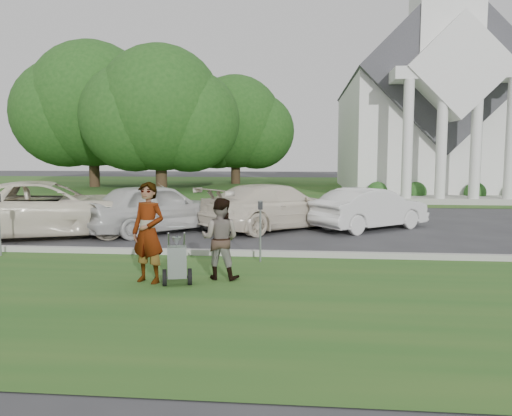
# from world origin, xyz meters

# --- Properties ---
(ground) EXTENTS (120.00, 120.00, 0.00)m
(ground) POSITION_xyz_m (0.00, 0.00, 0.00)
(ground) COLOR #333335
(ground) RESTS_ON ground
(grass_strip) EXTENTS (80.00, 7.00, 0.01)m
(grass_strip) POSITION_xyz_m (0.00, -3.00, 0.01)
(grass_strip) COLOR #23541D
(grass_strip) RESTS_ON ground
(church_lawn) EXTENTS (80.00, 30.00, 0.01)m
(church_lawn) POSITION_xyz_m (0.00, 27.00, 0.01)
(church_lawn) COLOR #23541D
(church_lawn) RESTS_ON ground
(curb) EXTENTS (80.00, 0.18, 0.15)m
(curb) POSITION_xyz_m (0.00, 0.55, 0.07)
(curb) COLOR #9E9E93
(curb) RESTS_ON ground
(church) EXTENTS (9.19, 19.00, 24.10)m
(church) POSITION_xyz_m (9.00, 23.11, 5.94)
(church) COLOR white
(church) RESTS_ON ground
(tree_left) EXTENTS (10.63, 8.40, 9.71)m
(tree_left) POSITION_xyz_m (-8.01, 21.99, 5.11)
(tree_left) COLOR #332316
(tree_left) RESTS_ON ground
(tree_far) EXTENTS (11.64, 9.20, 10.73)m
(tree_far) POSITION_xyz_m (-14.01, 24.99, 5.69)
(tree_far) COLOR #332316
(tree_far) RESTS_ON ground
(tree_back) EXTENTS (9.61, 7.60, 8.89)m
(tree_back) POSITION_xyz_m (-4.01, 29.99, 4.73)
(tree_back) COLOR #332316
(tree_back) RESTS_ON ground
(striping_cart) EXTENTS (0.69, 1.13, 0.99)m
(striping_cart) POSITION_xyz_m (-0.73, -2.20, 0.42)
(striping_cart) COLOR black
(striping_cart) RESTS_ON ground
(person_left) EXTENTS (0.81, 0.66, 1.90)m
(person_left) POSITION_xyz_m (-1.31, -2.07, 0.95)
(person_left) COLOR #999999
(person_left) RESTS_ON ground
(person_right) EXTENTS (0.85, 0.70, 1.58)m
(person_right) POSITION_xyz_m (-0.01, -1.67, 0.79)
(person_right) COLOR #999999
(person_right) RESTS_ON ground
(parking_meter_near) EXTENTS (0.10, 0.09, 1.40)m
(parking_meter_near) POSITION_xyz_m (0.64, -0.09, 0.88)
(parking_meter_near) COLOR gray
(parking_meter_near) RESTS_ON ground
(car_a) EXTENTS (6.54, 4.75, 1.65)m
(car_a) POSITION_xyz_m (-5.94, 2.92, 0.83)
(car_a) COLOR #F2E8CD
(car_a) RESTS_ON ground
(car_b) EXTENTS (4.57, 4.53, 1.56)m
(car_b) POSITION_xyz_m (-2.94, 3.91, 0.78)
(car_b) COLOR silver
(car_b) RESTS_ON ground
(car_c) EXTENTS (5.14, 5.02, 1.48)m
(car_c) POSITION_xyz_m (0.67, 4.98, 0.74)
(car_c) COLOR silver
(car_c) RESTS_ON ground
(car_d) EXTENTS (4.10, 3.69, 1.35)m
(car_d) POSITION_xyz_m (3.77, 5.24, 0.68)
(car_d) COLOR silver
(car_d) RESTS_ON ground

